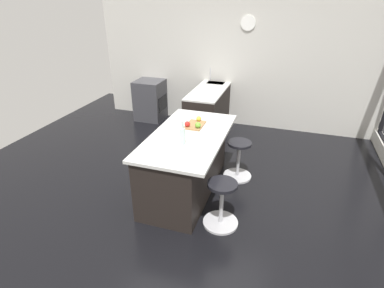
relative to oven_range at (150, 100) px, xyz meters
name	(u,v)px	position (x,y,z in m)	size (l,w,h in m)	color
ground_plane	(192,188)	(2.37, 1.78, -0.44)	(7.57, 7.57, 0.00)	black
interior_partition_left	(234,57)	(-0.35, 1.78, 0.99)	(0.15, 5.82, 2.86)	beige
sink_cabinet	(213,106)	(0.00, 1.46, 0.02)	(2.22, 0.60, 1.19)	black
oven_range	(150,100)	(0.00, 0.00, 0.00)	(0.60, 0.61, 0.88)	#38383D
kitchen_island	(185,162)	(2.44, 1.69, 0.01)	(1.82, 0.97, 0.89)	black
stool_by_window	(238,161)	(1.87, 2.35, -0.16)	(0.44, 0.44, 0.61)	#B7B7BC
stool_middle	(221,205)	(3.01, 2.35, -0.16)	(0.44, 0.44, 0.61)	#B7B7BC
cutting_board	(195,125)	(2.12, 1.73, 0.46)	(0.36, 0.24, 0.02)	olive
apple_green	(198,125)	(2.22, 1.80, 0.51)	(0.08, 0.08, 0.08)	#609E2D
apple_yellow	(199,119)	(1.98, 1.74, 0.51)	(0.07, 0.07, 0.07)	gold
apple_red	(187,124)	(2.23, 1.65, 0.51)	(0.08, 0.08, 0.08)	red
water_bottle	(183,136)	(2.74, 1.77, 0.57)	(0.06, 0.06, 0.31)	silver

